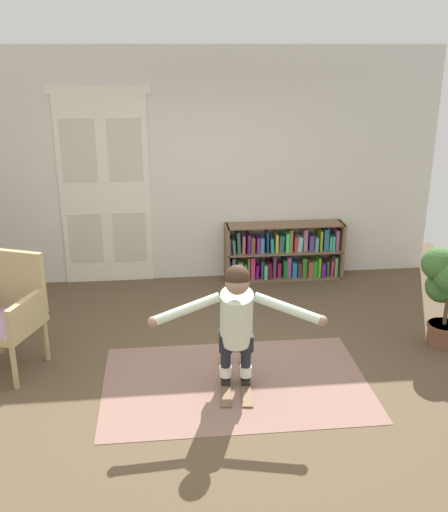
{
  "coord_description": "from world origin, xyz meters",
  "views": [
    {
      "loc": [
        -0.51,
        -4.73,
        2.9
      ],
      "look_at": [
        0.05,
        0.4,
        1.05
      ],
      "focal_mm": 41.6,
      "sensor_mm": 36.0,
      "label": 1
    }
  ],
  "objects_px": {
    "wicker_chair": "(6,310)",
    "person_skier": "(237,317)",
    "skis_pair": "(235,379)",
    "bookshelf": "(284,254)",
    "potted_plant": "(445,287)"
  },
  "relations": [
    {
      "from": "wicker_chair",
      "to": "person_skier",
      "type": "bearing_deg",
      "value": -17.81
    },
    {
      "from": "skis_pair",
      "to": "person_skier",
      "type": "distance_m",
      "value": 0.71
    },
    {
      "from": "bookshelf",
      "to": "wicker_chair",
      "type": "xyz_separation_m",
      "value": [
        -3.02,
        -1.95,
        0.25
      ]
    },
    {
      "from": "potted_plant",
      "to": "person_skier",
      "type": "xyz_separation_m",
      "value": [
        -2.18,
        -0.66,
        0.09
      ]
    },
    {
      "from": "person_skier",
      "to": "bookshelf",
      "type": "bearing_deg",
      "value": 69.77
    },
    {
      "from": "bookshelf",
      "to": "potted_plant",
      "type": "xyz_separation_m",
      "value": [
        1.22,
        -1.95,
        0.3
      ]
    },
    {
      "from": "wicker_chair",
      "to": "skis_pair",
      "type": "xyz_separation_m",
      "value": [
        2.08,
        -0.51,
        -0.56
      ]
    },
    {
      "from": "bookshelf",
      "to": "person_skier",
      "type": "height_order",
      "value": "person_skier"
    },
    {
      "from": "bookshelf",
      "to": "skis_pair",
      "type": "distance_m",
      "value": 2.65
    },
    {
      "from": "wicker_chair",
      "to": "potted_plant",
      "type": "distance_m",
      "value": 4.24
    },
    {
      "from": "potted_plant",
      "to": "person_skier",
      "type": "bearing_deg",
      "value": -163.2
    },
    {
      "from": "potted_plant",
      "to": "skis_pair",
      "type": "relative_size",
      "value": 1.21
    },
    {
      "from": "skis_pair",
      "to": "person_skier",
      "type": "bearing_deg",
      "value": -95.47
    },
    {
      "from": "person_skier",
      "to": "potted_plant",
      "type": "bearing_deg",
      "value": 16.8
    },
    {
      "from": "bookshelf",
      "to": "person_skier",
      "type": "distance_m",
      "value": 2.81
    }
  ]
}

